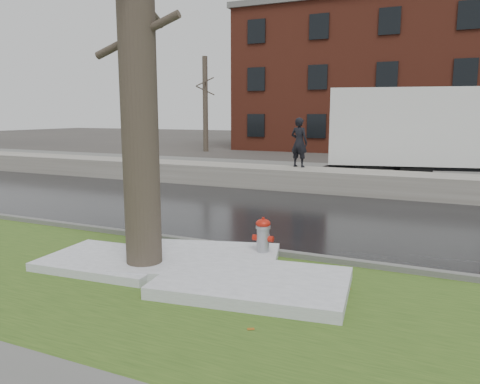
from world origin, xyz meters
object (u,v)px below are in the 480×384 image
at_px(box_truck, 436,134).
at_px(fire_hydrant, 263,237).
at_px(tree, 137,41).
at_px(worker, 299,142).

bearing_deg(box_truck, fire_hydrant, -113.95).
distance_m(fire_hydrant, box_truck, 11.86).
bearing_deg(tree, worker, 92.73).
height_order(fire_hydrant, box_truck, box_truck).
distance_m(box_truck, worker, 5.34).
bearing_deg(worker, tree, 104.91).
relative_size(tree, worker, 4.20).
bearing_deg(fire_hydrant, worker, 101.13).
height_order(box_truck, worker, box_truck).
xyz_separation_m(box_truck, worker, (-4.39, -3.03, -0.26)).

